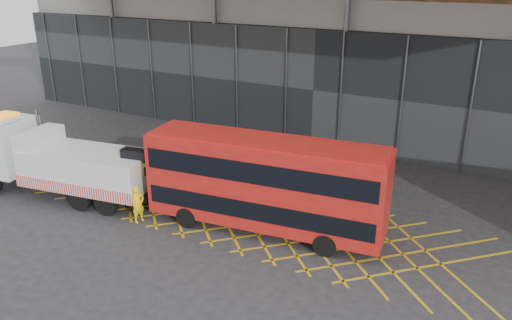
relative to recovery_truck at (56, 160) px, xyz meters
The scene contains 6 objects.
ground_plane 7.82m from the recovery_truck, 22.71° to the left, with size 120.00×120.00×0.00m, color #29292B.
road_markings 11.53m from the recovery_truck, 14.90° to the left, with size 24.76×7.16×0.01m.
construction_building 24.12m from the recovery_truck, 67.35° to the left, with size 55.00×23.97×18.00m.
recovery_truck is the anchor object (origin of this frame).
bus_towed 11.98m from the recovery_truck, ahead, with size 11.46×3.94×4.57m.
worker 6.11m from the recovery_truck, ahead, with size 0.68×0.45×1.87m, color yellow.
Camera 1 is at (14.75, -19.67, 11.73)m, focal length 35.00 mm.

